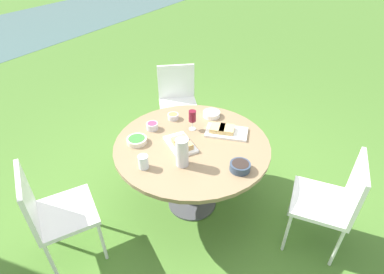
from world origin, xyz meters
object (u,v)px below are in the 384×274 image
chair_far_back (177,97)px  wine_glass (192,117)px  chair_near_right (333,198)px  chair_near_left (52,210)px  water_pitcher (182,152)px  dining_table (192,152)px

chair_far_back → wine_glass: size_ratio=4.74×
chair_far_back → wine_glass: wine_glass is taller
chair_near_right → chair_far_back: same height
chair_near_right → chair_near_left: bearing=122.9°
chair_far_back → water_pitcher: (-1.23, -0.82, 0.32)m
chair_near_left → wine_glass: size_ratio=4.74×
water_pitcher → chair_near_left: bearing=136.1°
dining_table → chair_near_right: (0.15, -1.15, -0.10)m
chair_near_right → chair_far_back: 2.06m
dining_table → water_pitcher: (-0.28, -0.07, 0.21)m
chair_near_left → chair_near_right: (1.14, -1.76, 0.00)m
chair_near_left → water_pitcher: (0.71, -0.68, 0.32)m
chair_near_left → water_pitcher: size_ratio=3.85×
dining_table → chair_near_left: bearing=148.2°
chair_near_left → water_pitcher: 1.04m
water_pitcher → wine_glass: 0.49m
chair_near_left → chair_near_right: 2.10m
water_pitcher → dining_table: bearing=14.8°
water_pitcher → chair_far_back: bearing=33.6°
dining_table → chair_near_right: size_ratio=1.47×
water_pitcher → chair_near_right: bearing=-68.4°
dining_table → chair_near_right: bearing=-82.5°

